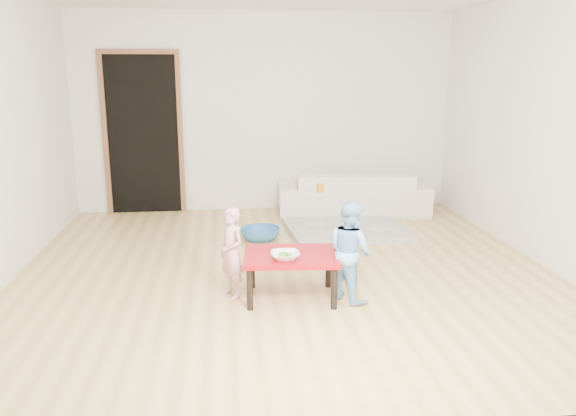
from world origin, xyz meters
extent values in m
cube|color=tan|center=(0.00, 0.00, 0.00)|extent=(5.00, 5.00, 0.01)
cube|color=silver|center=(0.00, 2.50, 1.30)|extent=(5.00, 0.02, 2.60)
cube|color=silver|center=(2.50, 0.00, 1.30)|extent=(0.02, 5.00, 2.60)
imported|color=beige|center=(1.11, 2.05, 0.28)|extent=(1.99, 0.89, 0.57)
cube|color=orange|center=(0.72, 1.92, 0.43)|extent=(0.52, 0.49, 0.11)
imported|color=white|center=(-0.09, -0.81, 0.41)|extent=(0.23, 0.23, 0.06)
imported|color=#E56882|center=(-0.51, -0.60, 0.38)|extent=(0.30, 0.33, 0.76)
imported|color=#6CB7FA|center=(0.45, -0.76, 0.41)|extent=(0.47, 0.50, 0.83)
imported|color=#29609C|center=(-0.18, 0.98, 0.07)|extent=(0.44, 0.44, 0.14)
camera|label=1|loc=(-0.55, -5.03, 1.83)|focal=35.00mm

